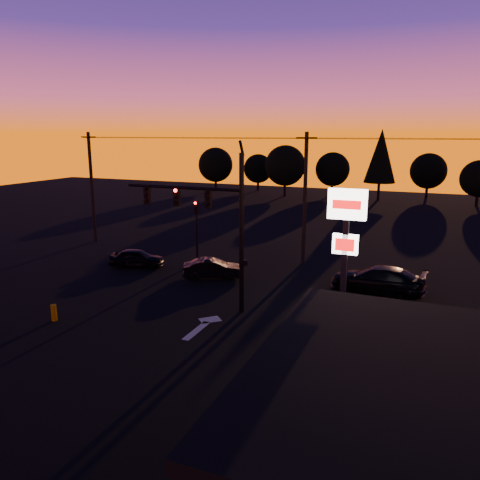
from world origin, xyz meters
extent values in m
plane|color=black|center=(0.00, 0.00, 0.00)|extent=(120.00, 120.00, 0.00)
cube|color=beige|center=(0.50, 1.00, 0.01)|extent=(0.35, 2.20, 0.01)
cube|color=beige|center=(0.50, 2.40, 0.01)|extent=(1.20, 1.20, 0.01)
cylinder|color=black|center=(1.50, 4.00, 4.00)|extent=(0.24, 0.24, 8.00)
cylinder|color=black|center=(1.50, 4.00, 8.20)|extent=(0.14, 0.52, 0.76)
cylinder|color=black|center=(-1.75, 4.00, 6.20)|extent=(6.50, 0.16, 0.16)
cube|color=black|center=(-0.30, 4.00, 5.70)|extent=(0.32, 0.22, 0.95)
sphere|color=black|center=(-0.30, 3.87, 6.05)|extent=(0.18, 0.18, 0.18)
sphere|color=black|center=(-0.30, 3.87, 5.75)|extent=(0.18, 0.18, 0.18)
sphere|color=black|center=(-0.30, 3.87, 5.45)|extent=(0.18, 0.18, 0.18)
cube|color=black|center=(-2.10, 4.00, 5.70)|extent=(0.32, 0.22, 0.95)
sphere|color=#FF0705|center=(-2.10, 3.87, 6.05)|extent=(0.18, 0.18, 0.18)
sphere|color=black|center=(-2.10, 3.87, 5.75)|extent=(0.18, 0.18, 0.18)
sphere|color=black|center=(-2.10, 3.87, 5.45)|extent=(0.18, 0.18, 0.18)
cube|color=black|center=(-3.90, 4.00, 5.70)|extent=(0.32, 0.22, 0.95)
sphere|color=black|center=(-3.90, 3.87, 6.05)|extent=(0.18, 0.18, 0.18)
sphere|color=black|center=(-3.90, 3.87, 5.75)|extent=(0.18, 0.18, 0.18)
sphere|color=black|center=(-3.90, 3.87, 5.45)|extent=(0.18, 0.18, 0.18)
cube|color=black|center=(1.68, 4.00, 2.60)|extent=(0.22, 0.18, 0.28)
cylinder|color=black|center=(-5.00, 11.50, 1.80)|extent=(0.14, 0.14, 3.60)
cube|color=black|center=(-5.00, 11.50, 3.90)|extent=(0.30, 0.20, 0.90)
sphere|color=#FF0705|center=(-5.00, 11.38, 4.22)|extent=(0.18, 0.18, 0.18)
sphere|color=black|center=(-5.00, 11.38, 3.94)|extent=(0.18, 0.18, 0.18)
sphere|color=black|center=(-5.00, 11.38, 3.66)|extent=(0.18, 0.18, 0.18)
cube|color=black|center=(7.00, 1.50, 3.20)|extent=(0.22, 0.22, 6.40)
cube|color=white|center=(7.00, 1.50, 6.20)|extent=(1.50, 0.25, 1.20)
cube|color=red|center=(7.00, 1.36, 6.20)|extent=(1.10, 0.02, 0.35)
cube|color=white|center=(7.00, 1.50, 4.60)|extent=(1.00, 0.22, 0.80)
cube|color=red|center=(7.00, 1.37, 4.60)|extent=(0.75, 0.02, 0.50)
cylinder|color=black|center=(-16.00, 14.00, 4.50)|extent=(0.26, 0.26, 9.00)
cube|color=black|center=(-16.00, 14.00, 8.60)|extent=(1.40, 0.10, 0.10)
cylinder|color=black|center=(2.00, 14.00, 4.50)|extent=(0.26, 0.26, 9.00)
cube|color=black|center=(2.00, 14.00, 8.60)|extent=(1.40, 0.10, 0.10)
cylinder|color=black|center=(-7.00, 13.40, 8.55)|extent=(18.00, 0.02, 0.02)
cylinder|color=black|center=(-7.00, 14.00, 8.60)|extent=(18.00, 0.02, 0.02)
cylinder|color=black|center=(-7.00, 14.60, 8.55)|extent=(18.00, 0.02, 0.02)
cylinder|color=black|center=(11.00, 13.40, 8.55)|extent=(18.00, 0.02, 0.02)
cylinder|color=black|center=(11.00, 14.00, 8.60)|extent=(18.00, 0.02, 0.02)
cylinder|color=black|center=(11.00, 14.60, 8.55)|extent=(18.00, 0.02, 0.02)
cube|color=black|center=(9.00, -3.48, 1.40)|extent=(2.20, 0.05, 1.60)
cylinder|color=#D68D00|center=(-6.45, -0.60, 0.40)|extent=(0.27, 0.27, 0.80)
cylinder|color=black|center=(-22.00, 50.00, 0.81)|extent=(0.36, 0.36, 1.62)
sphere|color=black|center=(-22.00, 50.00, 4.06)|extent=(5.36, 5.36, 5.36)
cylinder|color=black|center=(-16.00, 53.00, 0.69)|extent=(0.36, 0.36, 1.38)
sphere|color=black|center=(-16.00, 53.00, 3.44)|extent=(4.54, 4.54, 4.54)
cylinder|color=black|center=(-10.00, 48.00, 0.88)|extent=(0.36, 0.36, 1.75)
sphere|color=black|center=(-10.00, 48.00, 4.38)|extent=(5.77, 5.78, 5.78)
cylinder|color=black|center=(-4.00, 52.00, 0.75)|extent=(0.36, 0.36, 1.50)
sphere|color=black|center=(-4.00, 52.00, 3.75)|extent=(4.95, 4.95, 4.95)
cylinder|color=black|center=(3.00, 49.00, 1.19)|extent=(0.36, 0.36, 2.38)
cone|color=black|center=(3.00, 49.00, 5.94)|extent=(4.18, 4.18, 7.12)
cylinder|color=black|center=(9.00, 54.00, 0.75)|extent=(0.36, 0.36, 1.50)
sphere|color=black|center=(9.00, 54.00, 3.75)|extent=(4.95, 4.95, 4.95)
cylinder|color=black|center=(15.00, 48.00, 0.69)|extent=(0.36, 0.36, 1.38)
sphere|color=black|center=(15.00, 48.00, 3.44)|extent=(4.54, 4.54, 4.54)
imported|color=black|center=(-8.22, 8.83, 0.62)|extent=(3.92, 2.47, 1.24)
imported|color=black|center=(-2.33, 8.56, 0.61)|extent=(3.92, 2.73, 1.22)
imported|color=black|center=(7.50, 9.72, 0.77)|extent=(5.52, 2.81, 1.53)
imported|color=black|center=(11.06, -1.41, 0.62)|extent=(2.24, 4.52, 1.23)
camera|label=1|loc=(10.11, -16.76, 8.90)|focal=35.00mm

